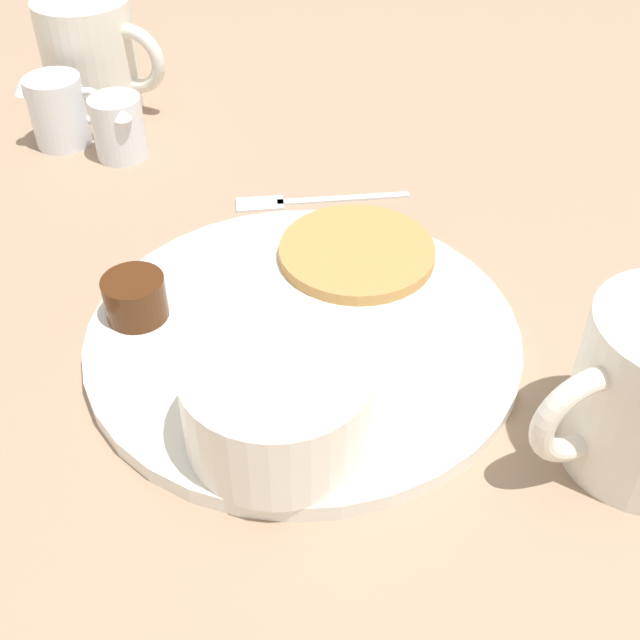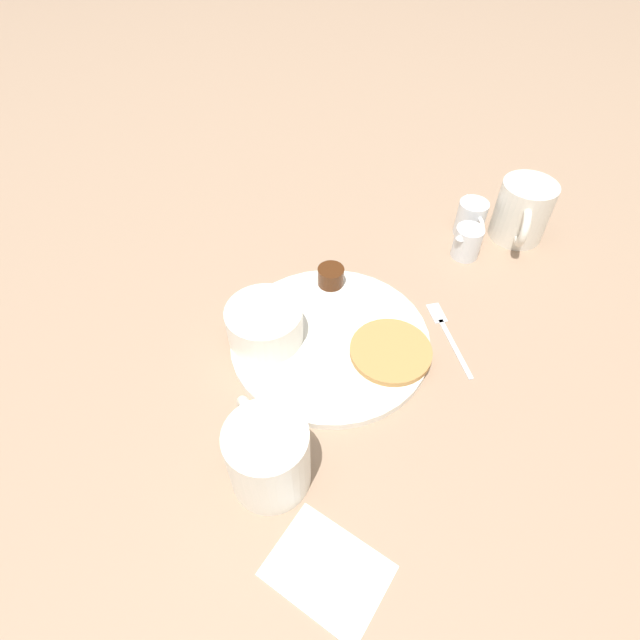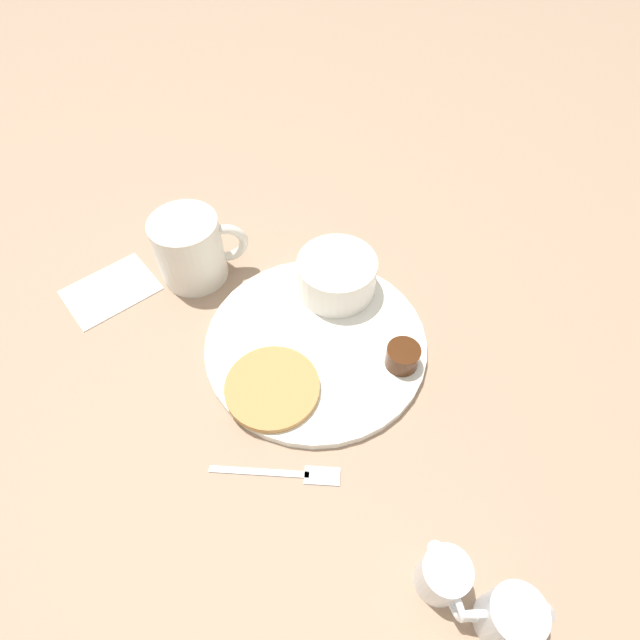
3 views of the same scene
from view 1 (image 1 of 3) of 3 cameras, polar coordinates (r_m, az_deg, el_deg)
The scene contains 10 objects.
ground_plane at distance 0.53m, azimuth -1.19°, elevation -1.62°, with size 4.00×4.00×0.00m, color #9E7F66.
plate at distance 0.53m, azimuth -1.20°, elevation -1.14°, with size 0.28×0.28×0.01m.
pancake_stack at distance 0.58m, azimuth 2.63°, elevation 4.85°, with size 0.11×0.11×0.01m.
bowl at distance 0.44m, azimuth -3.00°, elevation -5.66°, with size 0.11×0.11×0.05m.
syrup_cup at distance 0.54m, azimuth -13.00°, elevation 1.56°, with size 0.04×0.04×0.03m.
butter_ramekin at distance 0.44m, azimuth -5.40°, elevation -7.86°, with size 0.05×0.05×0.04m.
creamer_pitcher_near at distance 0.74m, azimuth -14.15°, elevation 13.20°, with size 0.05×0.07×0.06m.
creamer_pitcher_far at distance 0.78m, azimuth -18.07°, elevation 14.00°, with size 0.07×0.05×0.06m.
fork at distance 0.67m, azimuth -1.32°, elevation 8.52°, with size 0.12×0.10×0.00m.
second_mug at distance 0.84m, azimuth -15.88°, elevation 17.75°, with size 0.09×0.12×0.10m.
Camera 1 is at (-0.26, -0.30, 0.36)m, focal length 45.00 mm.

